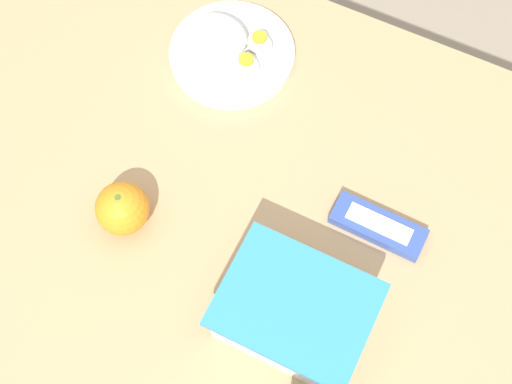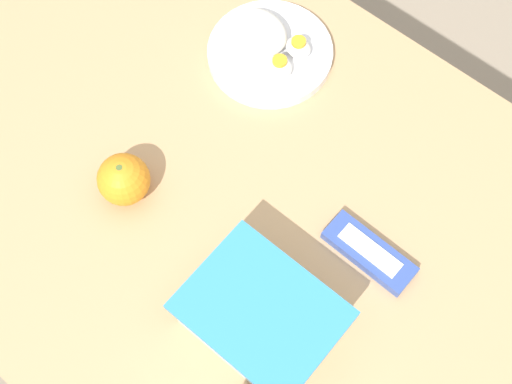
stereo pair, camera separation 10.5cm
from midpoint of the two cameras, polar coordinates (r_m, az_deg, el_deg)
name	(u,v)px [view 2 (the right image)]	position (r m, az deg, el deg)	size (l,w,h in m)	color
ground_plane	(252,324)	(1.75, 1.45, -10.71)	(10.00, 10.00, 0.00)	gray
table	(251,227)	(1.15, 2.17, -3.08)	(1.18, 0.83, 0.71)	tan
food_container	(261,318)	(0.98, 3.54, -10.42)	(0.20, 0.16, 0.09)	white
orange_fruit	(124,179)	(1.06, -7.78, 0.69)	(0.08, 0.08, 0.08)	orange
rice_plate	(267,46)	(1.20, 3.47, 11.30)	(0.21, 0.21, 0.07)	white
candy_bar	(369,253)	(1.06, 11.87, -5.09)	(0.14, 0.05, 0.02)	#334C9E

